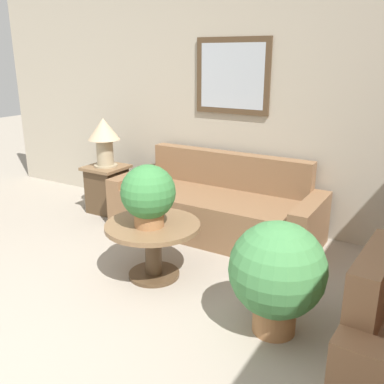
{
  "coord_description": "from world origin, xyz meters",
  "views": [
    {
      "loc": [
        1.95,
        -1.1,
        1.84
      ],
      "look_at": [
        -0.06,
        2.24,
        0.59
      ],
      "focal_mm": 40.0,
      "sensor_mm": 36.0,
      "label": 1
    }
  ],
  "objects_px": {
    "side_table": "(107,188)",
    "table_lamp": "(104,136)",
    "coffee_table": "(153,238)",
    "couch_main": "(215,208)",
    "potted_plant_on_table": "(148,194)",
    "potted_plant_floor": "(277,273)"
  },
  "relations": [
    {
      "from": "potted_plant_floor",
      "to": "table_lamp",
      "type": "bearing_deg",
      "value": 154.6
    },
    {
      "from": "side_table",
      "to": "coffee_table",
      "type": "bearing_deg",
      "value": -35.72
    },
    {
      "from": "table_lamp",
      "to": "potted_plant_on_table",
      "type": "height_order",
      "value": "table_lamp"
    },
    {
      "from": "table_lamp",
      "to": "potted_plant_on_table",
      "type": "relative_size",
      "value": 1.11
    },
    {
      "from": "coffee_table",
      "to": "table_lamp",
      "type": "distance_m",
      "value": 1.88
    },
    {
      "from": "couch_main",
      "to": "table_lamp",
      "type": "distance_m",
      "value": 1.59
    },
    {
      "from": "coffee_table",
      "to": "potted_plant_on_table",
      "type": "distance_m",
      "value": 0.42
    },
    {
      "from": "couch_main",
      "to": "potted_plant_on_table",
      "type": "xyz_separation_m",
      "value": [
        0.01,
        -1.19,
        0.49
      ]
    },
    {
      "from": "side_table",
      "to": "table_lamp",
      "type": "height_order",
      "value": "table_lamp"
    },
    {
      "from": "side_table",
      "to": "potted_plant_on_table",
      "type": "height_order",
      "value": "potted_plant_on_table"
    },
    {
      "from": "couch_main",
      "to": "potted_plant_on_table",
      "type": "distance_m",
      "value": 1.29
    },
    {
      "from": "coffee_table",
      "to": "side_table",
      "type": "relative_size",
      "value": 1.41
    },
    {
      "from": "side_table",
      "to": "table_lamp",
      "type": "xyz_separation_m",
      "value": [
        -0.0,
        0.0,
        0.65
      ]
    },
    {
      "from": "coffee_table",
      "to": "potted_plant_on_table",
      "type": "height_order",
      "value": "potted_plant_on_table"
    },
    {
      "from": "table_lamp",
      "to": "potted_plant_on_table",
      "type": "xyz_separation_m",
      "value": [
        1.45,
        -1.1,
        -0.17
      ]
    },
    {
      "from": "couch_main",
      "to": "table_lamp",
      "type": "xyz_separation_m",
      "value": [
        -1.45,
        -0.09,
        0.66
      ]
    },
    {
      "from": "side_table",
      "to": "potted_plant_floor",
      "type": "xyz_separation_m",
      "value": [
        2.63,
        -1.25,
        0.16
      ]
    },
    {
      "from": "couch_main",
      "to": "side_table",
      "type": "bearing_deg",
      "value": -176.3
    },
    {
      "from": "coffee_table",
      "to": "potted_plant_floor",
      "type": "xyz_separation_m",
      "value": [
        1.18,
        -0.21,
        0.1
      ]
    },
    {
      "from": "coffee_table",
      "to": "table_lamp",
      "type": "bearing_deg",
      "value": 144.28
    },
    {
      "from": "coffee_table",
      "to": "side_table",
      "type": "bearing_deg",
      "value": 144.28
    },
    {
      "from": "coffee_table",
      "to": "potted_plant_floor",
      "type": "bearing_deg",
      "value": -9.91
    }
  ]
}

